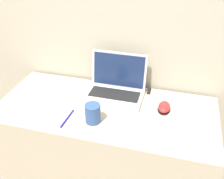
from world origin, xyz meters
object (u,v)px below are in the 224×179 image
Objects in this scene: laptop at (116,86)px; drink_cup at (93,113)px; pen at (67,118)px; usb_stick at (149,91)px; computer_mouse at (164,107)px.

laptop is 0.29m from drink_cup.
pen is (-0.19, -0.30, -0.05)m from laptop.
laptop is 0.22m from usb_stick.
usb_stick is 0.54m from pen.
pen is (-0.38, -0.38, 0.00)m from usb_stick.
laptop reaches higher than drink_cup.
computer_mouse is at bearing 29.99° from drink_cup.
drink_cup is (-0.05, -0.28, -0.00)m from laptop.
drink_cup is at bearing -150.01° from computer_mouse.
usb_stick and pen have the same top height.
laptop is 5.65× the size of usb_stick.
drink_cup is 0.93× the size of computer_mouse.
computer_mouse reaches higher than pen.
pen is (-0.49, -0.22, -0.01)m from computer_mouse.
usb_stick is (0.24, 0.37, -0.05)m from drink_cup.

